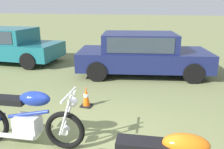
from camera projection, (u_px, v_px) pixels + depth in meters
name	position (u px, v px, depth m)	size (l,w,h in m)	color
motorcycle_blue	(27.00, 119.00, 3.79)	(2.03, 0.69, 1.02)	black
car_teal	(6.00, 43.00, 9.49)	(4.48, 2.17, 1.43)	#19606B
car_navy	(141.00, 52.00, 7.76)	(4.68, 2.80, 1.43)	#161E4C
traffic_cone	(86.00, 97.00, 5.36)	(0.25, 0.25, 0.50)	#EA590F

